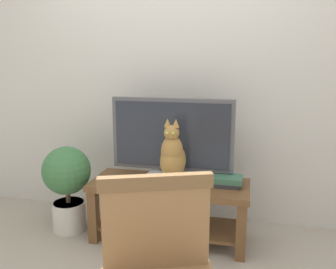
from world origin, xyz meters
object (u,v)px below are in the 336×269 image
(tv_stand, at_px, (169,200))
(potted_plant, at_px, (67,181))
(book_stack, at_px, (227,181))
(tv, at_px, (172,138))
(cat, at_px, (173,156))
(media_box, at_px, (173,182))

(tv_stand, bearing_deg, potted_plant, -177.54)
(book_stack, distance_m, potted_plant, 1.27)
(tv_stand, distance_m, potted_plant, 0.84)
(tv_stand, height_order, potted_plant, potted_plant)
(tv, xyz_separation_m, cat, (0.04, -0.17, -0.10))
(book_stack, bearing_deg, tv, 171.87)
(cat, relative_size, book_stack, 1.88)
(tv, xyz_separation_m, potted_plant, (-0.84, -0.13, -0.37))
(tv_stand, relative_size, potted_plant, 1.71)
(tv_stand, height_order, book_stack, book_stack)
(potted_plant, bearing_deg, media_box, -1.72)
(cat, bearing_deg, tv_stand, 118.00)
(tv, bearing_deg, potted_plant, -171.27)
(tv, distance_m, potted_plant, 0.92)
(potted_plant, bearing_deg, cat, -2.70)
(tv_stand, xyz_separation_m, cat, (0.04, -0.08, 0.38))
(tv_stand, xyz_separation_m, media_box, (0.04, -0.06, 0.18))
(media_box, height_order, book_stack, book_stack)
(tv_stand, relative_size, cat, 2.68)
(media_box, bearing_deg, book_stack, 13.60)
(media_box, bearing_deg, potted_plant, 178.28)
(potted_plant, bearing_deg, book_stack, 3.05)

